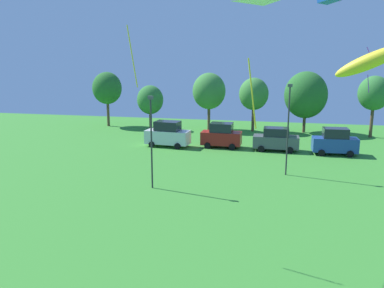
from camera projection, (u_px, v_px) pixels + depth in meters
kite_flying_3 at (109, 3)px, 18.58m from camera, size 3.22×3.58×4.14m
kite_flying_4 at (230, 32)px, 13.64m from camera, size 2.52×2.95×3.50m
kite_flying_8 at (370, 61)px, 29.46m from camera, size 5.34×2.45×3.90m
parked_car_leftmost at (168, 134)px, 42.44m from camera, size 4.73×2.37×2.69m
parked_car_second_from_left at (221, 136)px, 42.04m from camera, size 4.13×2.13×2.57m
parked_car_third_from_left at (276, 139)px, 40.58m from camera, size 4.49×2.07×2.34m
parked_car_rightmost_in_row at (335, 142)px, 38.92m from camera, size 4.26×2.10×2.59m
light_post_0 at (151, 137)px, 28.49m from camera, size 0.36×0.20×6.62m
light_post_1 at (288, 125)px, 31.64m from camera, size 0.36×0.20×7.22m
treeline_tree_0 at (107, 88)px, 54.19m from camera, size 3.89×3.89×7.27m
treeline_tree_1 at (150, 100)px, 52.14m from camera, size 3.37×3.37×5.67m
treeline_tree_2 at (209, 91)px, 51.52m from camera, size 4.19×4.19×7.27m
treeline_tree_3 at (254, 94)px, 50.45m from camera, size 3.64×3.64×6.71m
treeline_tree_4 at (306, 95)px, 49.61m from camera, size 5.19×5.19×7.52m
treeline_tree_5 at (374, 93)px, 46.49m from camera, size 3.60×3.60×7.14m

